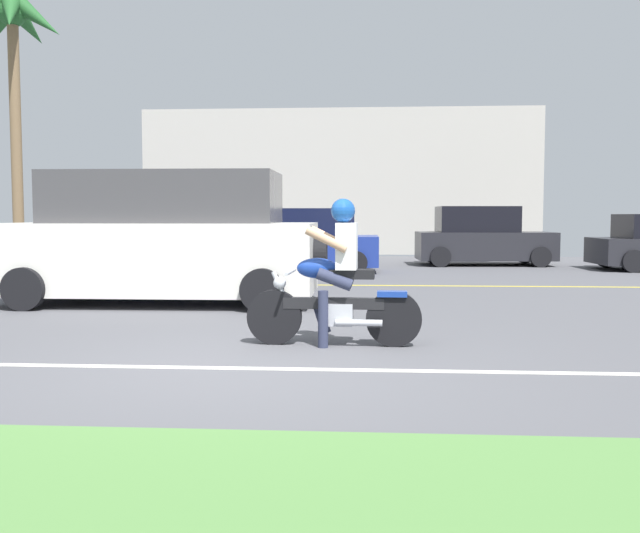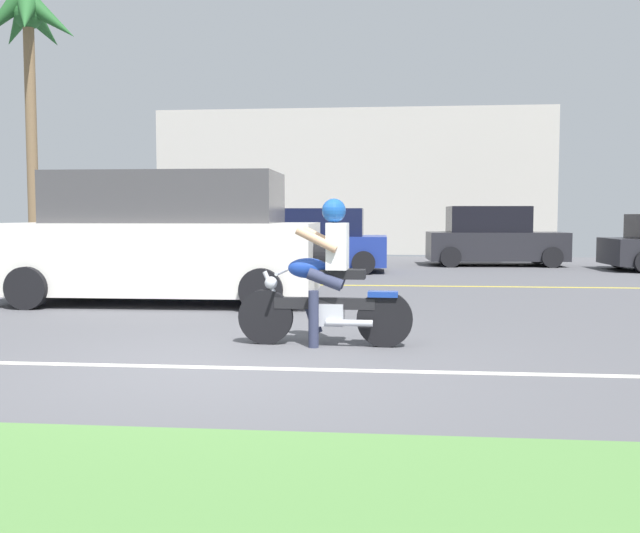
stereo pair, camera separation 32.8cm
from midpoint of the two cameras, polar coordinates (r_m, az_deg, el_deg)
name	(u,v)px [view 1 (the left image)]	position (r m, az deg, el deg)	size (l,w,h in m)	color
ground	(281,320)	(9.74, -4.06, -4.29)	(56.00, 30.00, 0.04)	#545459
lane_line_near	(239,368)	(6.68, -7.88, -7.99)	(50.40, 0.12, 0.01)	silver
lane_line_far	(310,285)	(14.40, -1.42, -1.47)	(50.40, 0.12, 0.01)	yellow
motorcyclist	(335,284)	(7.67, -0.01, -1.39)	(1.89, 0.62, 1.58)	black
suv_nearby	(163,240)	(11.66, -13.19, 2.04)	(5.11, 2.22, 2.08)	white
parked_car_0	(116,237)	(21.54, -16.31, 2.27)	(4.28, 2.05, 1.68)	navy
parked_car_1	(302,242)	(17.85, -1.95, 1.94)	(3.93, 1.98, 1.57)	navy
parked_car_2	(482,238)	(20.61, 12.30, 2.23)	(3.80, 1.98, 1.65)	#232328
palm_tree_0	(13,38)	(26.25, -23.55, 16.29)	(3.46, 3.58, 8.61)	brown
building_far	(342,184)	(27.60, 1.39, 6.57)	(14.23, 4.00, 5.19)	#BCB7AD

